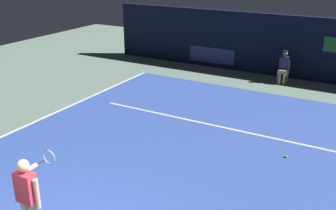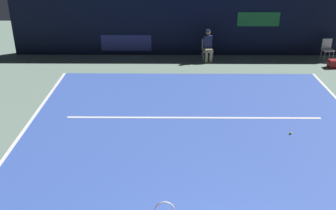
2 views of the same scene
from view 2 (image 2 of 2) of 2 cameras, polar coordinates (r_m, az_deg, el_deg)
ground_plane at (r=9.95m, az=4.38°, el=-7.26°), size 29.90×29.90×0.00m
court_surface at (r=9.94m, az=4.38°, el=-7.23°), size 9.75×11.70×0.01m
line_sideline_right at (r=10.75m, az=-22.40°, el=-6.56°), size 0.10×11.70×0.01m
line_service at (r=11.72m, az=3.78°, el=-1.86°), size 7.60×0.10×0.01m
back_wall at (r=17.30m, az=2.78°, el=11.55°), size 15.17×0.33×2.60m
line_judge_on_chair at (r=16.59m, az=5.83°, el=8.69°), size 0.48×0.56×1.32m
courtside_chair_near at (r=18.04m, az=22.24°, el=7.69°), size 0.47×0.45×0.88m
tennis_ball at (r=11.32m, az=17.49°, el=-3.93°), size 0.07×0.07×0.07m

